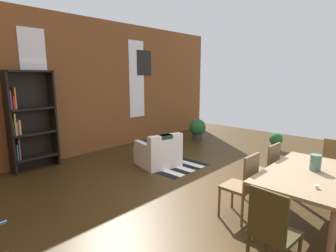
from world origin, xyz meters
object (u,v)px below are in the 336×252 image
dining_chair_far_left (243,184)px  dining_chair_far_right (266,170)px  potted_plant_by_shelf (198,128)px  dining_chair_head_left (272,230)px  bookshelf_tall (29,120)px  potted_plant_corner (276,141)px  dining_chair_head_right (332,167)px  vase_on_table (315,163)px  armchair_white (159,153)px  dining_table (311,179)px

dining_chair_far_left → dining_chair_far_right: 0.77m
dining_chair_far_right → potted_plant_by_shelf: (2.64, 3.29, -0.16)m
dining_chair_head_left → bookshelf_tall: size_ratio=0.46×
bookshelf_tall → potted_plant_corner: bookshelf_tall is taller
potted_plant_corner → dining_chair_far_right: bearing=-161.8°
dining_chair_head_right → bookshelf_tall: size_ratio=0.46×
vase_on_table → potted_plant_corner: bearing=27.8°
dining_chair_far_left → dining_chair_far_right: bearing=0.0°
potted_plant_by_shelf → potted_plant_corner: (0.45, -2.27, -0.10)m
vase_on_table → potted_plant_corner: size_ratio=0.46×
dining_chair_head_left → bookshelf_tall: bearing=93.6°
dining_chair_far_left → potted_plant_corner: bearing=14.7°
dining_chair_far_left → dining_chair_head_left: bearing=-138.7°
vase_on_table → dining_chair_head_left: bearing=179.7°
armchair_white → vase_on_table: bearing=-95.5°
dining_chair_head_left → dining_chair_head_right: bearing=-0.3°
dining_chair_head_left → armchair_white: size_ratio=0.98×
bookshelf_tall → potted_plant_corner: (5.02, -3.26, -0.81)m
armchair_white → potted_plant_by_shelf: armchair_white is taller
vase_on_table → dining_chair_far_right: vase_on_table is taller
dining_chair_far_right → potted_plant_by_shelf: bearing=51.2°
vase_on_table → dining_chair_head_right: bearing=-0.2°
dining_chair_head_right → potted_plant_corner: dining_chair_head_right is taller
vase_on_table → dining_table: bearing=-180.0°
bookshelf_tall → armchair_white: 2.81m
vase_on_table → dining_chair_far_left: size_ratio=0.23×
vase_on_table → dining_chair_head_right: size_ratio=0.23×
dining_table → dining_chair_head_right: size_ratio=1.80×
dining_table → potted_plant_corner: (3.48, 1.76, -0.42)m
dining_chair_head_left → armchair_white: dining_chair_head_left is taller
vase_on_table → dining_chair_far_right: size_ratio=0.23×
dining_chair_head_right → dining_chair_head_left: same height
dining_chair_head_right → bookshelf_tall: bookshelf_tall is taller
dining_chair_head_right → potted_plant_corner: bearing=38.1°
vase_on_table → potted_plant_corner: (3.35, 1.76, -0.61)m
dining_chair_far_left → bookshelf_tall: (-1.16, 4.28, 0.55)m
dining_chair_head_left → dining_table: bearing=-0.3°
dining_table → potted_plant_by_shelf: (3.02, 4.03, -0.32)m
armchair_white → potted_plant_corner: armchair_white is taller
dining_chair_far_left → bookshelf_tall: size_ratio=0.46×
potted_plant_by_shelf → potted_plant_corner: 2.32m
dining_chair_head_left → bookshelf_tall: bookshelf_tall is taller
dining_table → dining_chair_far_left: (-0.39, 0.74, -0.16)m
armchair_white → potted_plant_by_shelf: 2.72m
bookshelf_tall → vase_on_table: bearing=-71.6°
bookshelf_tall → potted_plant_corner: bearing=-33.0°
dining_chair_far_right → potted_plant_corner: 3.27m
dining_table → potted_plant_by_shelf: 5.05m
dining_table → dining_chair_head_left: (-1.23, 0.01, -0.16)m
dining_chair_far_right → dining_chair_head_right: bearing=-41.5°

